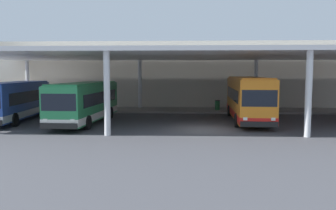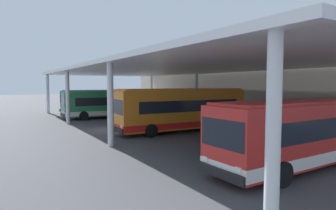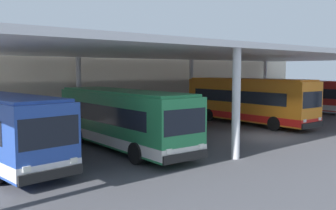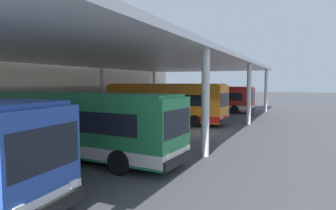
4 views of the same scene
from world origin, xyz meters
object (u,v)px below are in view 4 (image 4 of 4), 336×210
Objects in this scene: bus_second_bay at (81,124)px; trash_bin at (92,114)px; bench_waiting at (105,111)px; bus_middle_bay at (165,103)px; bus_far_bay at (211,99)px.

bus_second_bay is 14.03m from trash_bin.
bus_second_bay is 5.91× the size of bench_waiting.
bus_middle_bay is at bearing -95.09° from bench_waiting.
bus_far_bay reaches higher than trash_bin.
bench_waiting is 1.84× the size of trash_bin.
bus_far_bay is at bearing 2.07° from bus_second_bay.
bus_second_bay is at bearing -177.93° from bus_far_bay.
trash_bin is at bearing 37.91° from bus_second_bay.
bench_waiting is (0.64, 7.23, -1.18)m from bus_middle_bay.
trash_bin is at bearing 105.06° from bus_middle_bay.
bus_middle_bay is 11.66× the size of trash_bin.
bus_middle_bay reaches higher than bench_waiting.
bus_far_bay is 5.87× the size of bench_waiting.
bus_far_bay reaches higher than bench_waiting.
bus_middle_bay is 7.35m from bench_waiting.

